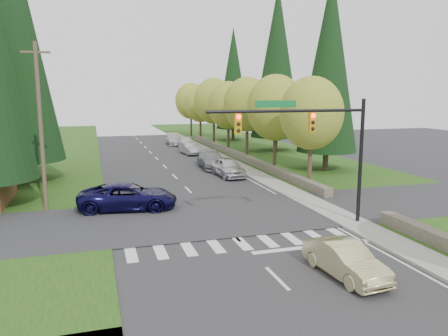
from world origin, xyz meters
name	(u,v)px	position (x,y,z in m)	size (l,w,h in m)	color
ground	(267,269)	(0.00, 0.00, 0.00)	(120.00, 120.00, 0.00)	#28282B
grass_east	(315,171)	(13.00, 20.00, 0.03)	(14.00, 110.00, 0.06)	#184612
grass_west	(7,188)	(-13.00, 20.00, 0.03)	(14.00, 110.00, 0.06)	#184612
cross_street	(215,217)	(0.00, 8.00, 0.00)	(120.00, 8.00, 0.10)	#28282B
sidewalk_east	(246,170)	(6.90, 22.00, 0.07)	(1.80, 80.00, 0.13)	gray
curb_east	(238,170)	(6.05, 22.00, 0.07)	(0.20, 80.00, 0.13)	gray
stone_wall_north	(237,155)	(8.60, 30.00, 0.35)	(0.70, 40.00, 0.70)	#4C4438
traffic_signal	(314,134)	(4.37, 4.50, 4.98)	(8.70, 0.37, 6.80)	black
utility_pole	(41,127)	(-9.50, 12.00, 5.14)	(1.60, 0.24, 10.00)	#473828
decid_tree_0	(311,113)	(9.20, 14.00, 5.60)	(4.80, 4.80, 8.37)	#38281C
decid_tree_1	(276,108)	(9.30, 21.00, 5.80)	(5.20, 5.20, 8.80)	#38281C
decid_tree_2	(247,105)	(9.10, 28.00, 5.93)	(5.00, 5.00, 8.82)	#38281C
decid_tree_3	(228,105)	(9.20, 35.00, 5.66)	(5.00, 5.00, 8.55)	#38281C
decid_tree_4	(214,101)	(9.30, 42.00, 6.06)	(5.40, 5.40, 9.18)	#38281C
decid_tree_5	(200,104)	(9.10, 49.00, 5.53)	(4.80, 4.80, 8.30)	#38281C
decid_tree_6	(191,101)	(9.20, 56.00, 5.86)	(5.20, 5.20, 8.86)	#38281C
conifer_w_c	(14,37)	(-12.00, 22.00, 11.29)	(6.46, 6.46, 20.80)	#38281C
conifer_w_e	(2,57)	(-14.00, 28.00, 10.29)	(5.78, 5.78, 18.80)	#38281C
conifer_e_a	(329,63)	(14.00, 20.00, 9.79)	(5.44, 5.44, 17.80)	#38281C
conifer_e_b	(277,62)	(15.00, 34.00, 10.79)	(6.12, 6.12, 19.80)	#38281C
conifer_e_c	(233,79)	(14.00, 48.00, 9.29)	(5.10, 5.10, 16.80)	#38281C
sedan_champagne	(345,260)	(2.61, -1.57, 0.67)	(1.43, 4.09, 1.35)	beige
suv_navy	(128,197)	(-4.70, 11.00, 0.83)	(2.74, 5.95, 1.65)	#0D0B38
parked_car_a	(228,167)	(4.43, 19.69, 0.81)	(1.92, 4.77, 1.63)	silver
parked_car_b	(212,160)	(4.20, 24.15, 0.78)	(2.19, 5.39, 1.57)	gray
parked_car_c	(189,148)	(4.20, 34.34, 0.71)	(1.50, 4.31, 1.42)	#A2A2A6
parked_car_d	(186,142)	(5.03, 40.41, 0.78)	(1.83, 4.55, 1.55)	silver
parked_car_e	(174,140)	(4.20, 44.51, 0.67)	(1.88, 4.64, 1.35)	silver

